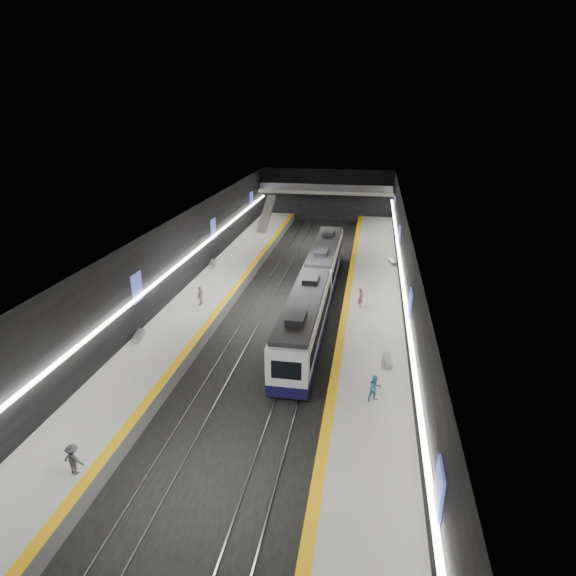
% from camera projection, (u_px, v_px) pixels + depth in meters
% --- Properties ---
extents(ground, '(70.00, 70.00, 0.00)m').
position_uv_depth(ground, '(287.00, 310.00, 43.17)').
color(ground, black).
rests_on(ground, ground).
extents(ceiling, '(20.00, 70.00, 0.04)m').
position_uv_depth(ceiling, '(287.00, 222.00, 40.28)').
color(ceiling, beige).
rests_on(ceiling, wall_left).
extents(wall_left, '(0.04, 70.00, 8.00)m').
position_uv_depth(wall_left, '(178.00, 261.00, 43.34)').
color(wall_left, black).
rests_on(wall_left, ground).
extents(wall_right, '(0.04, 70.00, 8.00)m').
position_uv_depth(wall_right, '(405.00, 274.00, 40.10)').
color(wall_right, black).
rests_on(wall_right, ground).
extents(wall_back, '(20.00, 0.04, 8.00)m').
position_uv_depth(wall_back, '(327.00, 196.00, 73.87)').
color(wall_back, black).
rests_on(wall_back, ground).
extents(platform_left, '(5.00, 70.00, 1.00)m').
position_uv_depth(platform_left, '(207.00, 299.00, 44.20)').
color(platform_left, slate).
rests_on(platform_left, ground).
extents(tile_surface_left, '(5.00, 70.00, 0.02)m').
position_uv_depth(tile_surface_left, '(206.00, 294.00, 44.02)').
color(tile_surface_left, '#B7B7B1').
rests_on(tile_surface_left, platform_left).
extents(tactile_strip_left, '(0.60, 70.00, 0.02)m').
position_uv_depth(tactile_strip_left, '(229.00, 295.00, 43.66)').
color(tactile_strip_left, yellow).
rests_on(tactile_strip_left, platform_left).
extents(platform_right, '(5.00, 70.00, 1.00)m').
position_uv_depth(platform_right, '(372.00, 310.00, 41.77)').
color(platform_right, slate).
rests_on(platform_right, ground).
extents(tile_surface_right, '(5.00, 70.00, 0.02)m').
position_uv_depth(tile_surface_right, '(372.00, 305.00, 41.59)').
color(tile_surface_right, '#B7B7B1').
rests_on(tile_surface_right, platform_right).
extents(tactile_strip_right, '(0.60, 70.00, 0.02)m').
position_uv_depth(tactile_strip_right, '(347.00, 303.00, 41.94)').
color(tactile_strip_right, yellow).
rests_on(tactile_strip_right, platform_right).
extents(rails, '(6.52, 70.00, 0.12)m').
position_uv_depth(rails, '(287.00, 309.00, 43.14)').
color(rails, gray).
rests_on(rails, ground).
extents(train, '(2.69, 30.05, 3.60)m').
position_uv_depth(train, '(316.00, 285.00, 42.71)').
color(train, '#110F3A').
rests_on(train, ground).
extents(ad_posters, '(19.94, 53.50, 2.20)m').
position_uv_depth(ad_posters, '(289.00, 258.00, 42.46)').
color(ad_posters, '#4252C7').
rests_on(ad_posters, wall_left).
extents(cove_light_left, '(0.25, 68.60, 0.12)m').
position_uv_depth(cove_light_left, '(180.00, 263.00, 43.38)').
color(cove_light_left, white).
rests_on(cove_light_left, wall_left).
extents(cove_light_right, '(0.25, 68.60, 0.12)m').
position_uv_depth(cove_light_right, '(402.00, 276.00, 40.21)').
color(cove_light_right, white).
rests_on(cove_light_right, wall_right).
extents(mezzanine_bridge, '(20.00, 3.00, 1.50)m').
position_uv_depth(mezzanine_bridge, '(326.00, 191.00, 71.59)').
color(mezzanine_bridge, gray).
rests_on(mezzanine_bridge, wall_left).
extents(escalator, '(1.20, 7.50, 3.92)m').
position_uv_depth(escalator, '(267.00, 213.00, 67.21)').
color(escalator, '#99999E').
rests_on(escalator, platform_left).
extents(bench_left_near, '(0.72, 1.77, 0.42)m').
position_uv_depth(bench_left_near, '(138.00, 336.00, 35.60)').
color(bench_left_near, '#99999E').
rests_on(bench_left_near, platform_left).
extents(bench_left_far, '(0.81, 1.97, 0.47)m').
position_uv_depth(bench_left_far, '(212.00, 264.00, 51.41)').
color(bench_left_far, '#99999E').
rests_on(bench_left_far, platform_left).
extents(bench_right_near, '(0.54, 1.70, 0.41)m').
position_uv_depth(bench_right_near, '(388.00, 361.00, 32.21)').
color(bench_right_near, '#99999E').
rests_on(bench_right_near, platform_right).
extents(bench_right_far, '(0.89, 1.69, 0.40)m').
position_uv_depth(bench_right_far, '(392.00, 262.00, 52.11)').
color(bench_right_far, '#99999E').
rests_on(bench_right_far, platform_right).
extents(passenger_right_a, '(0.61, 0.72, 1.69)m').
position_uv_depth(passenger_right_a, '(361.00, 298.00, 40.89)').
color(passenger_right_a, '#C04757').
rests_on(passenger_right_a, platform_right).
extents(passenger_right_b, '(1.02, 0.95, 1.68)m').
position_uv_depth(passenger_right_b, '(375.00, 389.00, 27.94)').
color(passenger_right_b, '#5392B5').
rests_on(passenger_right_b, platform_right).
extents(passenger_left_a, '(0.54, 1.05, 1.71)m').
position_uv_depth(passenger_left_a, '(200.00, 296.00, 41.31)').
color(passenger_left_a, '#BDB5AD').
rests_on(passenger_left_a, platform_left).
extents(passenger_left_b, '(1.10, 0.72, 1.60)m').
position_uv_depth(passenger_left_b, '(73.00, 460.00, 22.45)').
color(passenger_left_b, '#414249').
rests_on(passenger_left_b, platform_left).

